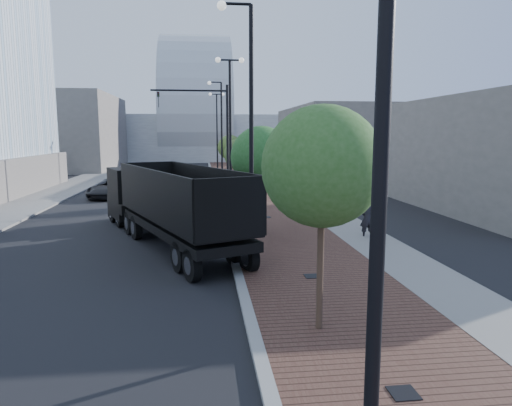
{
  "coord_description": "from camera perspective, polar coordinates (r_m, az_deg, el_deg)",
  "views": [
    {
      "loc": [
        -1.16,
        -6.4,
        4.77
      ],
      "look_at": [
        1.0,
        12.0,
        2.0
      ],
      "focal_mm": 32.46,
      "sensor_mm": 36.0,
      "label": 1
    }
  ],
  "objects": [
    {
      "name": "tree_2",
      "position": [
        33.57,
        -1.9,
        5.99
      ],
      "size": [
        2.37,
        2.32,
        4.47
      ],
      "color": "#382619",
      "rests_on": "ground"
    },
    {
      "name": "dark_car_mid",
      "position": [
        36.62,
        -17.29,
        1.76
      ],
      "size": [
        3.49,
        5.55,
        1.43
      ],
      "primitive_type": "imported",
      "rotation": [
        0.0,
        0.0,
        -0.23
      ],
      "color": "black",
      "rests_on": "ground"
    },
    {
      "name": "utility_cover_1",
      "position": [
        15.54,
        6.95,
        -8.93
      ],
      "size": [
        0.5,
        0.5,
        0.02
      ],
      "primitive_type": "cube",
      "color": "black",
      "rests_on": "sidewalk"
    },
    {
      "name": "streetlight_3",
      "position": [
        40.43,
        -4.4,
        7.87
      ],
      "size": [
        1.44,
        0.56,
        9.21
      ],
      "color": "black",
      "rests_on": "ground"
    },
    {
      "name": "streetlight_2",
      "position": [
        28.45,
        -3.18,
        8.59
      ],
      "size": [
        1.72,
        0.56,
        9.28
      ],
      "color": "black",
      "rests_on": "ground"
    },
    {
      "name": "traffic_mast",
      "position": [
        31.41,
        -5.18,
        8.85
      ],
      "size": [
        5.09,
        0.2,
        8.0
      ],
      "color": "black",
      "rests_on": "ground"
    },
    {
      "name": "utility_cover_0",
      "position": [
        9.43,
        17.72,
        -21.4
      ],
      "size": [
        0.5,
        0.5,
        0.02
      ],
      "primitive_type": "cube",
      "color": "black",
      "rests_on": "sidewalk"
    },
    {
      "name": "commercial_block_ne",
      "position": [
        58.95,
        10.33,
        7.61
      ],
      "size": [
        12.0,
        22.0,
        8.0
      ],
      "primitive_type": "cube",
      "color": "#625C58",
      "rests_on": "ground"
    },
    {
      "name": "streetlight_0",
      "position": [
        4.74,
        15.27,
        8.84
      ],
      "size": [
        1.72,
        0.56,
        9.28
      ],
      "color": "black",
      "rests_on": "ground"
    },
    {
      "name": "curb",
      "position": [
        46.65,
        -5.24,
        2.68
      ],
      "size": [
        0.3,
        140.0,
        0.14
      ],
      "primitive_type": "cube",
      "color": "gray",
      "rests_on": "ground"
    },
    {
      "name": "white_sedan",
      "position": [
        25.8,
        -9.89,
        -0.38
      ],
      "size": [
        2.73,
        5.37,
        1.69
      ],
      "primitive_type": "imported",
      "rotation": [
        0.0,
        0.0,
        0.19
      ],
      "color": "white",
      "rests_on": "ground"
    },
    {
      "name": "streetlight_1",
      "position": [
        16.49,
        -0.97,
        7.02
      ],
      "size": [
        1.44,
        0.56,
        9.21
      ],
      "color": "black",
      "rests_on": "ground"
    },
    {
      "name": "dump_truck",
      "position": [
        22.36,
        -12.36,
        -0.24
      ],
      "size": [
        7.36,
        13.27,
        3.43
      ],
      "rotation": [
        0.0,
        0.0,
        0.39
      ],
      "color": "black",
      "rests_on": "ground"
    },
    {
      "name": "tree_3",
      "position": [
        45.53,
        -3.18,
        6.87
      ],
      "size": [
        2.44,
        2.4,
        4.7
      ],
      "color": "#382619",
      "rests_on": "ground"
    },
    {
      "name": "commercial_block_nw",
      "position": [
        69.02,
        -22.76,
        8.04
      ],
      "size": [
        14.0,
        20.0,
        10.0
      ],
      "primitive_type": "cube",
      "color": "#67615D",
      "rests_on": "ground"
    },
    {
      "name": "tree_0",
      "position": [
        10.82,
        8.37,
        4.43
      ],
      "size": [
        2.84,
        2.84,
        5.45
      ],
      "color": "#382619",
      "rests_on": "ground"
    },
    {
      "name": "utility_cover_2",
      "position": [
        26.06,
        1.27,
        -1.76
      ],
      "size": [
        0.5,
        0.5,
        0.02
      ],
      "primitive_type": "cube",
      "color": "black",
      "rests_on": "sidewalk"
    },
    {
      "name": "streetlight_4",
      "position": [
        52.43,
        -4.82,
        8.52
      ],
      "size": [
        1.72,
        0.56,
        9.28
      ],
      "color": "black",
      "rests_on": "ground"
    },
    {
      "name": "west_sidewalk",
      "position": [
        48.12,
        -20.92,
        2.32
      ],
      "size": [
        4.0,
        140.0,
        0.12
      ],
      "primitive_type": "cube",
      "color": "slate",
      "rests_on": "ground"
    },
    {
      "name": "sidewalk",
      "position": [
        46.87,
        -0.95,
        2.73
      ],
      "size": [
        7.0,
        140.0,
        0.12
      ],
      "primitive_type": "cube",
      "color": "#4C2D23",
      "rests_on": "ground"
    },
    {
      "name": "tree_1",
      "position": [
        21.63,
        0.77,
        5.69
      ],
      "size": [
        2.86,
        2.86,
        5.15
      ],
      "color": "#382619",
      "rests_on": "ground"
    },
    {
      "name": "concrete_strip",
      "position": [
        47.21,
        2.32,
        2.77
      ],
      "size": [
        2.4,
        140.0,
        0.13
      ],
      "primitive_type": "cube",
      "color": "slate",
      "rests_on": "ground"
    },
    {
      "name": "convention_center",
      "position": [
        91.41,
        -7.31,
        9.2
      ],
      "size": [
        50.0,
        30.0,
        50.0
      ],
      "color": "#9BA0A4",
      "rests_on": "ground"
    },
    {
      "name": "pedestrian",
      "position": [
        21.72,
        13.55,
        -1.85
      ],
      "size": [
        0.71,
        0.48,
        1.91
      ],
      "primitive_type": "imported",
      "rotation": [
        0.0,
        0.0,
        3.11
      ],
      "color": "black",
      "rests_on": "ground"
    },
    {
      "name": "dark_car_far",
      "position": [
        41.16,
        -10.67,
        2.54
      ],
      "size": [
        3.01,
        4.46,
        1.2
      ],
      "primitive_type": "imported",
      "rotation": [
        0.0,
        0.0,
        -0.35
      ],
      "color": "black",
      "rests_on": "ground"
    }
  ]
}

